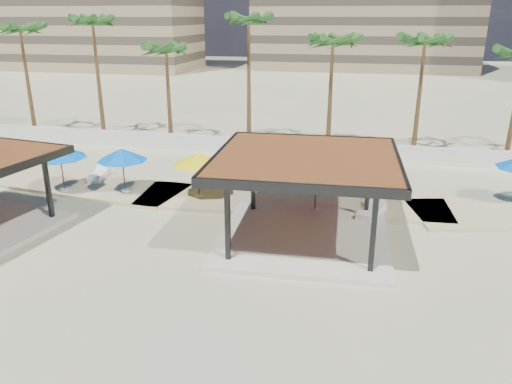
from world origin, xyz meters
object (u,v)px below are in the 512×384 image
at_px(umbrella_a, 60,152).
at_px(lounger_a, 99,175).
at_px(lounger_b, 372,211).
at_px(pavilion_central, 305,190).
at_px(umbrella_c, 316,173).

xyz_separation_m(umbrella_a, lounger_a, (0.74, 2.47, -1.99)).
height_order(umbrella_a, lounger_b, umbrella_a).
bearing_deg(lounger_a, pavilion_central, -123.76).
bearing_deg(umbrella_a, lounger_a, 73.28).
relative_size(lounger_a, lounger_b, 0.95).
relative_size(umbrella_a, lounger_b, 1.50).
bearing_deg(lounger_b, lounger_a, 102.00).
height_order(umbrella_a, umbrella_c, umbrella_a).
bearing_deg(pavilion_central, umbrella_a, 164.57).
xyz_separation_m(pavilion_central, umbrella_a, (-13.62, 3.12, 0.08)).
bearing_deg(lounger_a, lounger_b, -109.02).
height_order(lounger_a, lounger_b, lounger_b).
distance_m(pavilion_central, lounger_a, 14.17).
bearing_deg(pavilion_central, lounger_a, 154.03).
xyz_separation_m(pavilion_central, lounger_b, (2.89, 3.17, -1.90)).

